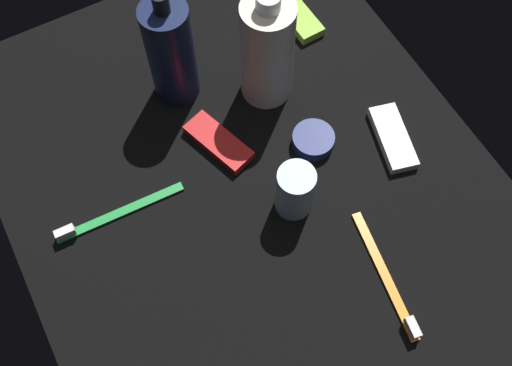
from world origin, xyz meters
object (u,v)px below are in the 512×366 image
object	(u,v)px
snack_bar_lime	(296,15)
snack_bar_red	(219,142)
lotion_bottle	(171,53)
snack_bar_white	(393,138)
cream_tin_left	(313,140)
bodywash_bottle	(267,51)
toothbrush_green	(112,215)
toothbrush_orange	(389,282)
deodorant_stick	(295,191)

from	to	relation	value
snack_bar_lime	snack_bar_red	world-z (taller)	same
lotion_bottle	snack_bar_lime	world-z (taller)	lotion_bottle
snack_bar_lime	snack_bar_red	bearing A→B (deg)	121.92
snack_bar_white	cream_tin_left	world-z (taller)	cream_tin_left
bodywash_bottle	cream_tin_left	world-z (taller)	bodywash_bottle
snack_bar_red	snack_bar_white	distance (cm)	24.77
bodywash_bottle	snack_bar_red	xyz separation A→B (cm)	(-5.21, 10.63, -8.12)
snack_bar_red	toothbrush_green	bearing A→B (deg)	81.39
toothbrush_orange	snack_bar_lime	bearing A→B (deg)	-15.05
snack_bar_red	snack_bar_white	xyz separation A→B (cm)	(-11.28, -22.06, 0.00)
bodywash_bottle	deodorant_stick	world-z (taller)	bodywash_bottle
deodorant_stick	snack_bar_red	size ratio (longest dim) A/B	0.82
bodywash_bottle	toothbrush_green	size ratio (longest dim) A/B	1.08
lotion_bottle	deodorant_stick	xyz separation A→B (cm)	(-24.53, -5.61, -4.38)
snack_bar_lime	snack_bar_red	distance (cm)	25.91
deodorant_stick	snack_bar_white	size ratio (longest dim) A/B	0.82
toothbrush_orange	cream_tin_left	world-z (taller)	toothbrush_orange
snack_bar_white	cream_tin_left	size ratio (longest dim) A/B	1.74
toothbrush_green	snack_bar_lime	xyz separation A→B (cm)	(17.73, -38.87, 0.14)
snack_bar_lime	cream_tin_left	distance (cm)	22.96
snack_bar_red	lotion_bottle	bearing A→B (deg)	-13.75
deodorant_stick	cream_tin_left	world-z (taller)	deodorant_stick
toothbrush_green	snack_bar_white	bearing A→B (deg)	-101.76
toothbrush_orange	cream_tin_left	xyz separation A→B (cm)	(22.23, -2.13, 0.37)
snack_bar_white	bodywash_bottle	bearing A→B (deg)	49.46
snack_bar_lime	cream_tin_left	xyz separation A→B (cm)	(-20.91, 9.47, 0.22)
lotion_bottle	deodorant_stick	world-z (taller)	lotion_bottle
toothbrush_green	cream_tin_left	size ratio (longest dim) A/B	3.01
snack_bar_lime	cream_tin_left	bearing A→B (deg)	153.00
lotion_bottle	snack_bar_lime	bearing A→B (deg)	-81.77
lotion_bottle	snack_bar_lime	distance (cm)	23.85
bodywash_bottle	toothbrush_green	xyz separation A→B (cm)	(-8.24, 28.15, -8.26)
bodywash_bottle	toothbrush_orange	distance (cm)	34.66
bodywash_bottle	deodorant_stick	distance (cm)	19.76
bodywash_bottle	snack_bar_lime	xyz separation A→B (cm)	(9.49, -10.72, -8.12)
deodorant_stick	snack_bar_red	bearing A→B (deg)	19.68
snack_bar_white	snack_bar_red	bearing A→B (deg)	77.64
lotion_bottle	cream_tin_left	world-z (taller)	lotion_bottle
snack_bar_red	cream_tin_left	xyz separation A→B (cm)	(-6.22, -11.87, 0.22)
toothbrush_orange	deodorant_stick	bearing A→B (deg)	18.24
lotion_bottle	toothbrush_orange	size ratio (longest dim) A/B	1.10
toothbrush_green	deodorant_stick	bearing A→B (deg)	-114.30
toothbrush_green	snack_bar_red	distance (cm)	17.78
deodorant_stick	snack_bar_lime	size ratio (longest dim) A/B	0.82
toothbrush_orange	bodywash_bottle	bearing A→B (deg)	-1.51
lotion_bottle	snack_bar_red	xyz separation A→B (cm)	(-11.47, -0.94, -7.88)
toothbrush_orange	snack_bar_red	distance (cm)	30.07
bodywash_bottle	snack_bar_lime	world-z (taller)	bodywash_bottle
bodywash_bottle	toothbrush_orange	world-z (taller)	bodywash_bottle
bodywash_bottle	toothbrush_orange	bearing A→B (deg)	178.49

